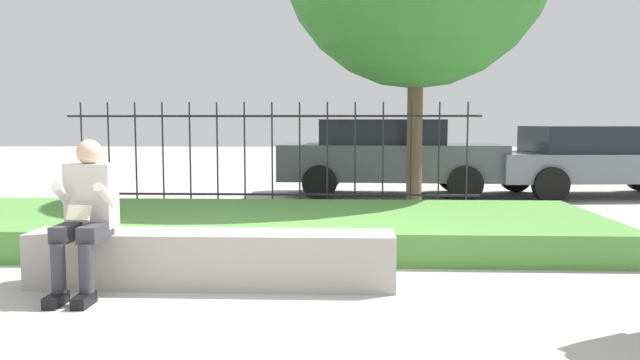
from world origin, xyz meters
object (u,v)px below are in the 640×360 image
at_px(person_seated_reader, 86,210).
at_px(car_parked_right, 598,159).
at_px(car_parked_center, 388,155).
at_px(stone_bench, 212,262).

xyz_separation_m(person_seated_reader, car_parked_right, (6.93, 7.05, 0.02)).
height_order(person_seated_reader, car_parked_center, car_parked_center).
height_order(car_parked_center, car_parked_right, car_parked_center).
relative_size(stone_bench, car_parked_center, 0.74).
xyz_separation_m(person_seated_reader, car_parked_center, (2.96, 7.05, 0.08)).
distance_m(person_seated_reader, car_parked_center, 7.65).
height_order(stone_bench, car_parked_right, car_parked_right).
xyz_separation_m(stone_bench, car_parked_center, (1.98, 6.78, 0.57)).
relative_size(stone_bench, car_parked_right, 0.72).
bearing_deg(car_parked_right, car_parked_center, 175.00).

